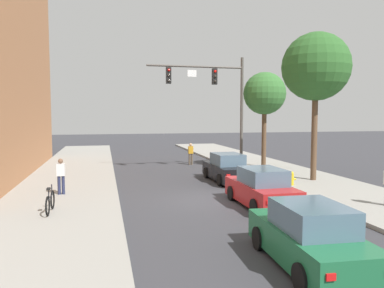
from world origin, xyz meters
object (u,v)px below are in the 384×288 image
at_px(street_tree_second, 265,94).
at_px(pedestrian_crossing_road, 191,153).
at_px(car_following_red, 261,189).
at_px(bicycle_leaning, 50,202).
at_px(street_tree_nearest, 316,67).
at_px(traffic_signal_mast, 216,91).
at_px(pedestrian_sidewalk_left_walker, 61,175).
at_px(car_third_green, 309,238).
at_px(fire_hydrant, 291,178).
at_px(car_lead_black, 227,169).

bearing_deg(street_tree_second, pedestrian_crossing_road, 145.47).
xyz_separation_m(car_following_red, street_tree_second, (4.64, 10.19, 4.50)).
height_order(bicycle_leaning, street_tree_nearest, street_tree_nearest).
height_order(traffic_signal_mast, bicycle_leaning, traffic_signal_mast).
height_order(car_following_red, pedestrian_sidewalk_left_walker, pedestrian_sidewalk_left_walker).
xyz_separation_m(car_following_red, street_tree_nearest, (5.09, 4.48, 5.65)).
distance_m(car_third_green, bicycle_leaning, 9.41).
bearing_deg(street_tree_nearest, pedestrian_crossing_road, 119.51).
xyz_separation_m(traffic_signal_mast, street_tree_nearest, (4.04, -5.55, 1.03)).
height_order(car_third_green, fire_hydrant, car_third_green).
bearing_deg(pedestrian_sidewalk_left_walker, fire_hydrant, -1.81).
xyz_separation_m(car_lead_black, street_tree_second, (4.16, 4.26, 4.50)).
height_order(car_lead_black, bicycle_leaning, car_lead_black).
distance_m(pedestrian_sidewalk_left_walker, street_tree_nearest, 14.36).
height_order(traffic_signal_mast, car_lead_black, traffic_signal_mast).
bearing_deg(car_lead_black, car_following_red, -94.71).
bearing_deg(car_third_green, street_tree_second, 69.67).
xyz_separation_m(traffic_signal_mast, car_following_red, (-1.05, -10.02, -4.62)).
bearing_deg(car_third_green, traffic_signal_mast, 81.46).
distance_m(car_third_green, street_tree_second, 17.84).
bearing_deg(pedestrian_sidewalk_left_walker, pedestrian_crossing_road, 49.36).
height_order(pedestrian_sidewalk_left_walker, pedestrian_crossing_road, pedestrian_sidewalk_left_walker).
bearing_deg(street_tree_second, car_lead_black, -134.27).
xyz_separation_m(car_following_red, car_third_green, (-1.35, -6.00, 0.00)).
bearing_deg(street_tree_second, fire_hydrant, -102.47).
relative_size(fire_hydrant, street_tree_second, 0.11).
relative_size(street_tree_nearest, street_tree_second, 1.23).
bearing_deg(car_lead_black, car_third_green, -98.78).
height_order(pedestrian_sidewalk_left_walker, bicycle_leaning, pedestrian_sidewalk_left_walker).
relative_size(car_third_green, street_tree_second, 0.65).
distance_m(car_following_red, street_tree_second, 12.07).
relative_size(traffic_signal_mast, fire_hydrant, 10.42).
bearing_deg(car_third_green, fire_hydrant, 64.28).
distance_m(pedestrian_sidewalk_left_walker, fire_hydrant, 11.36).
distance_m(traffic_signal_mast, car_following_red, 11.09).
bearing_deg(fire_hydrant, street_tree_second, 77.53).
height_order(car_following_red, street_tree_second, street_tree_second).
bearing_deg(fire_hydrant, traffic_signal_mast, 107.00).
bearing_deg(pedestrian_crossing_road, pedestrian_sidewalk_left_walker, -130.64).
relative_size(pedestrian_sidewalk_left_walker, street_tree_second, 0.25).
xyz_separation_m(car_lead_black, pedestrian_crossing_road, (-0.40, 7.40, 0.19)).
distance_m(bicycle_leaning, street_tree_nearest, 15.15).
bearing_deg(fire_hydrant, car_lead_black, 134.78).
relative_size(car_lead_black, fire_hydrant, 5.91).
bearing_deg(bicycle_leaning, street_tree_second, 37.23).
xyz_separation_m(traffic_signal_mast, street_tree_second, (3.59, 0.16, -0.12)).
bearing_deg(car_following_red, street_tree_second, 65.50).
bearing_deg(pedestrian_crossing_road, street_tree_second, -34.53).
bearing_deg(car_third_green, pedestrian_sidewalk_left_walker, 125.52).
relative_size(traffic_signal_mast, bicycle_leaning, 4.23).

